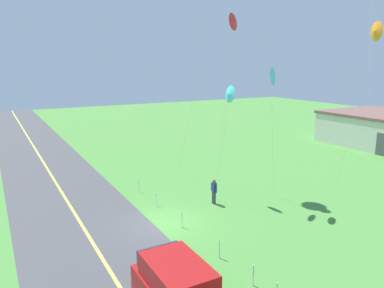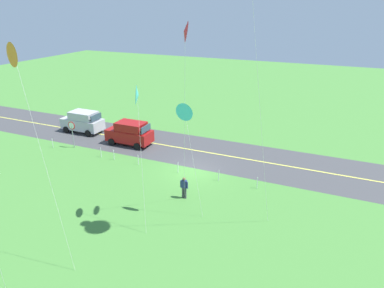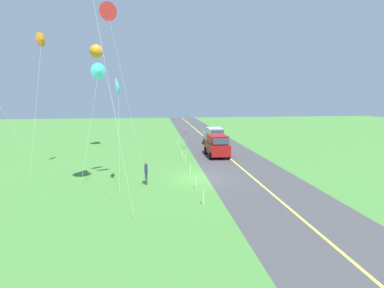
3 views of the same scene
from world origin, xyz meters
name	(u,v)px [view 1 (image 1 of 3)]	position (x,y,z in m)	size (l,w,h in m)	color
ground_plane	(163,224)	(0.00, 0.00, -0.05)	(120.00, 120.00, 0.10)	#478438
asphalt_road	(91,240)	(0.00, -4.00, 0.00)	(120.00, 7.00, 0.00)	#424244
road_centre_stripe	(91,239)	(0.00, -4.00, 0.01)	(120.00, 0.16, 0.00)	#E5E04C
person_adult_near	(214,191)	(-1.15, 4.08, 0.86)	(0.58, 0.22, 1.60)	#3F3F47
kite_red_low	(234,22)	(-2.23, 6.07, 11.21)	(1.50, 2.57, 11.82)	silver
kite_yellow_high	(229,94)	(-1.98, 5.65, 6.79)	(1.80, 0.36, 7.36)	silver
kite_pink_drift	(375,32)	(3.41, 11.93, 10.46)	(3.00, 1.08, 11.06)	silver
kite_orange_near	(272,77)	(0.18, 7.21, 7.91)	(1.39, 1.99, 8.49)	silver
fence_post_0	(139,186)	(-5.49, 0.70, 0.45)	(0.05, 0.05, 0.90)	silver
fence_post_1	(156,199)	(-2.50, 0.70, 0.45)	(0.05, 0.05, 0.90)	silver
fence_post_2	(182,219)	(0.95, 0.70, 0.45)	(0.05, 0.05, 0.90)	silver
fence_post_3	(219,249)	(4.66, 0.70, 0.45)	(0.05, 0.05, 0.90)	silver
fence_post_5	(253,275)	(7.12, 0.70, 0.45)	(0.05, 0.05, 0.90)	silver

